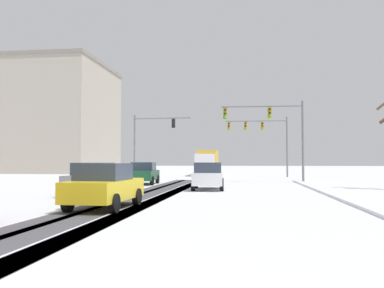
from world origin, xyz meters
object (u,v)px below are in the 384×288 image
object	(u,v)px
traffic_signal_near_right	(274,124)
car_dark_green_lead	(144,173)
office_building_far_left_block	(30,119)
traffic_signal_far_right	(262,133)
box_truck_delivery	(207,162)
car_white_second	(208,176)
traffic_signal_far_left	(150,135)
car_yellow_cab_fourth	(105,186)
car_grey_third	(94,179)

from	to	relation	value
traffic_signal_near_right	car_dark_green_lead	xyz separation A→B (m)	(-9.69, -3.60, -3.85)
office_building_far_left_block	traffic_signal_near_right	bearing A→B (deg)	-36.86
traffic_signal_far_right	box_truck_delivery	distance (m)	7.79
car_white_second	car_dark_green_lead	bearing A→B (deg)	135.47
car_dark_green_lead	office_building_far_left_block	xyz separation A→B (m)	(-25.63, 30.08, 7.45)
box_truck_delivery	traffic_signal_far_right	bearing A→B (deg)	-27.51
traffic_signal_far_left	office_building_far_left_block	distance (m)	30.04
office_building_far_left_block	car_white_second	bearing A→B (deg)	-48.79
car_dark_green_lead	car_white_second	distance (m)	7.29
car_yellow_cab_fourth	car_dark_green_lead	bearing A→B (deg)	98.77
box_truck_delivery	office_building_far_left_block	xyz separation A→B (m)	(-28.62, 11.21, 6.64)
traffic_signal_near_right	car_yellow_cab_fourth	size ratio (longest dim) A/B	1.58
car_dark_green_lead	office_building_far_left_block	bearing A→B (deg)	130.43
car_dark_green_lead	car_yellow_cab_fourth	bearing A→B (deg)	-81.23
traffic_signal_near_right	car_yellow_cab_fourth	world-z (taller)	traffic_signal_near_right
car_yellow_cab_fourth	box_truck_delivery	size ratio (longest dim) A/B	0.56
traffic_signal_far_right	traffic_signal_near_right	world-z (taller)	same
car_dark_green_lead	car_grey_third	distance (m)	9.84
car_white_second	traffic_signal_far_right	bearing A→B (deg)	78.80
car_yellow_cab_fourth	box_truck_delivery	bearing A→B (deg)	88.93
car_grey_third	traffic_signal_far_left	bearing A→B (deg)	95.78
car_dark_green_lead	car_white_second	world-z (taller)	same
traffic_signal_far_right	traffic_signal_far_left	bearing A→B (deg)	-160.92
car_dark_green_lead	office_building_far_left_block	size ratio (longest dim) A/B	0.17
traffic_signal_far_right	office_building_far_left_block	distance (m)	37.97
traffic_signal_near_right	car_yellow_cab_fourth	distance (m)	20.61
traffic_signal_far_left	traffic_signal_near_right	size ratio (longest dim) A/B	0.99
box_truck_delivery	office_building_far_left_block	distance (m)	31.45
office_building_far_left_block	car_dark_green_lead	bearing A→B (deg)	-49.57
traffic_signal_far_left	box_truck_delivery	world-z (taller)	traffic_signal_far_left
traffic_signal_far_right	car_yellow_cab_fourth	world-z (taller)	traffic_signal_far_right
traffic_signal_near_right	box_truck_delivery	xyz separation A→B (m)	(-6.70, 15.27, -3.03)
traffic_signal_far_right	office_building_far_left_block	size ratio (longest dim) A/B	0.28
traffic_signal_far_left	car_grey_third	bearing A→B (deg)	-84.22
traffic_signal_far_right	car_grey_third	size ratio (longest dim) A/B	1.62
box_truck_delivery	car_grey_third	bearing A→B (deg)	-96.17
traffic_signal_near_right	box_truck_delivery	distance (m)	16.95
car_yellow_cab_fourth	box_truck_delivery	world-z (taller)	box_truck_delivery
car_dark_green_lead	car_grey_third	bearing A→B (deg)	-90.66
traffic_signal_near_right	traffic_signal_far_left	bearing A→B (deg)	146.32
box_truck_delivery	car_white_second	bearing A→B (deg)	-84.74
traffic_signal_near_right	office_building_far_left_block	bearing A→B (deg)	143.14
car_dark_green_lead	car_white_second	xyz separation A→B (m)	(5.20, -5.11, 0.00)
traffic_signal_far_left	traffic_signal_far_right	bearing A→B (deg)	19.08
traffic_signal_far_right	car_grey_third	distance (m)	27.41
car_white_second	box_truck_delivery	size ratio (longest dim) A/B	0.56
traffic_signal_far_left	car_white_second	world-z (taller)	traffic_signal_far_left
car_yellow_cab_fourth	office_building_far_left_block	world-z (taller)	office_building_far_left_block
box_truck_delivery	car_yellow_cab_fourth	bearing A→B (deg)	-91.07
car_grey_third	car_yellow_cab_fourth	xyz separation A→B (m)	(2.47, -5.43, 0.00)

